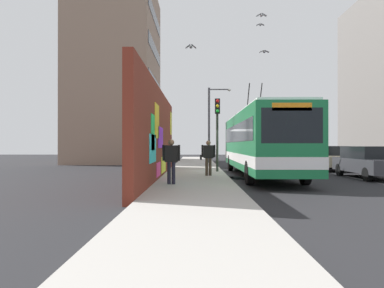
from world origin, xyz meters
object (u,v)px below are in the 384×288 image
(parked_car_red, at_px, (300,155))
(street_lamp, at_px, (212,119))
(pedestrian_near_wall, at_px, (171,158))
(city_bus, at_px, (260,141))
(parked_car_champagne, at_px, (327,157))
(pedestrian_at_curb, at_px, (208,155))
(parked_car_silver, at_px, (281,153))
(traffic_light, at_px, (217,122))
(parked_car_dark_gray, at_px, (369,161))

(parked_car_red, relative_size, street_lamp, 0.68)
(pedestrian_near_wall, bearing_deg, city_bus, -40.32)
(parked_car_champagne, height_order, pedestrian_at_curb, pedestrian_at_curb)
(parked_car_silver, height_order, pedestrian_near_wall, pedestrian_near_wall)
(pedestrian_near_wall, distance_m, traffic_light, 6.89)
(city_bus, bearing_deg, parked_car_red, -26.45)
(pedestrian_at_curb, distance_m, traffic_light, 3.17)
(street_lamp, bearing_deg, pedestrian_at_curb, 176.64)
(city_bus, height_order, pedestrian_at_curb, city_bus)
(traffic_light, bearing_deg, parked_car_dark_gray, -107.55)
(city_bus, height_order, pedestrian_near_wall, city_bus)
(parked_car_champagne, xyz_separation_m, street_lamp, (6.70, 7.22, 3.00))
(parked_car_champagne, height_order, traffic_light, traffic_light)
(parked_car_dark_gray, bearing_deg, traffic_light, 72.45)
(parked_car_champagne, height_order, parked_car_red, same)
(city_bus, height_order, traffic_light, city_bus)
(city_bus, xyz_separation_m, pedestrian_at_curb, (-1.31, 2.75, -0.70))
(parked_car_champagne, height_order, pedestrian_near_wall, pedestrian_near_wall)
(parked_car_dark_gray, height_order, street_lamp, street_lamp)
(parked_car_red, bearing_deg, street_lamp, 84.57)
(traffic_light, bearing_deg, pedestrian_at_curb, 166.77)
(parked_car_red, distance_m, pedestrian_near_wall, 18.19)
(parked_car_champagne, distance_m, pedestrian_near_wall, 13.43)
(parked_car_dark_gray, relative_size, parked_car_champagne, 1.01)
(parked_car_dark_gray, distance_m, traffic_light, 7.99)
(parked_car_silver, bearing_deg, city_bus, 162.65)
(city_bus, relative_size, parked_car_red, 2.85)
(parked_car_dark_gray, distance_m, street_lamp, 14.50)
(street_lamp, bearing_deg, parked_car_silver, -52.69)
(parked_car_silver, xyz_separation_m, traffic_light, (-15.39, 7.35, 2.09))
(parked_car_champagne, relative_size, street_lamp, 0.71)
(parked_car_red, height_order, pedestrian_at_curb, pedestrian_at_curb)
(city_bus, relative_size, parked_car_champagne, 2.76)
(city_bus, xyz_separation_m, traffic_light, (1.25, 2.15, 1.07))
(parked_car_dark_gray, xyz_separation_m, traffic_light, (2.32, 7.35, 2.09))
(parked_car_silver, distance_m, pedestrian_at_curb, 19.64)
(parked_car_red, xyz_separation_m, pedestrian_near_wall, (-15.51, 9.49, 0.33))
(pedestrian_at_curb, bearing_deg, pedestrian_near_wall, 157.64)
(pedestrian_near_wall, relative_size, traffic_light, 0.42)
(parked_car_champagne, relative_size, traffic_light, 1.09)
(parked_car_silver, relative_size, pedestrian_near_wall, 2.80)
(pedestrian_near_wall, height_order, traffic_light, traffic_light)
(parked_car_champagne, relative_size, pedestrian_near_wall, 2.63)
(parked_car_dark_gray, distance_m, pedestrian_near_wall, 10.30)
(parked_car_dark_gray, bearing_deg, parked_car_champagne, 0.00)
(parked_car_red, distance_m, parked_car_silver, 6.19)
(parked_car_silver, xyz_separation_m, street_lamp, (-5.50, 7.22, 3.00))
(pedestrian_near_wall, height_order, pedestrian_at_curb, pedestrian_at_curb)
(parked_car_red, bearing_deg, city_bus, 153.55)
(parked_car_champagne, distance_m, parked_car_silver, 12.20)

